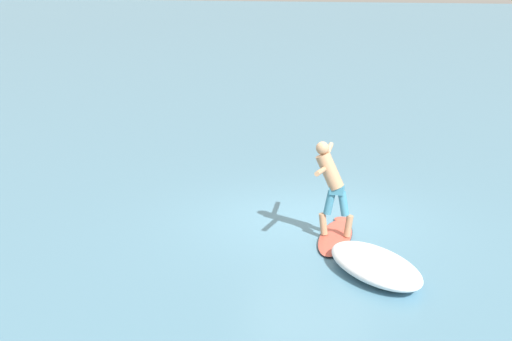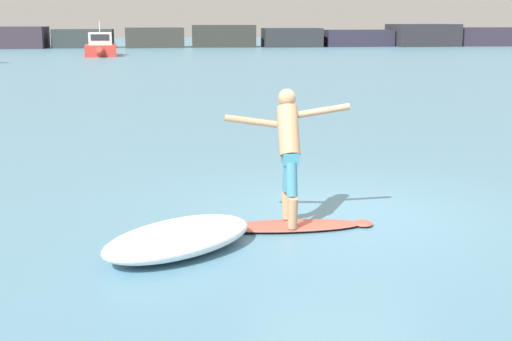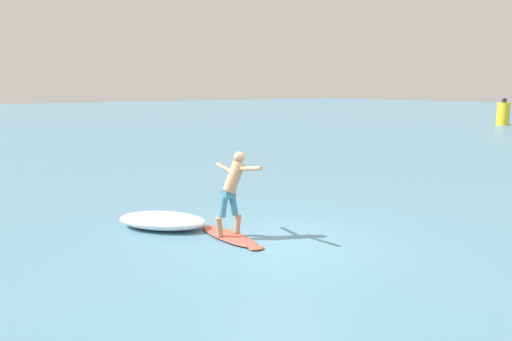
% 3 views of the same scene
% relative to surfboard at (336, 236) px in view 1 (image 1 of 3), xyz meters
% --- Properties ---
extents(ground_plane, '(200.00, 200.00, 0.00)m').
position_rel_surfboard_xyz_m(ground_plane, '(0.86, 0.65, -0.03)').
color(ground_plane, teal).
extents(surfboard, '(2.16, 0.61, 0.20)m').
position_rel_surfboard_xyz_m(surfboard, '(0.00, 0.00, 0.00)').
color(surfboard, '#D3513F').
rests_on(surfboard, ground).
extents(surfer, '(1.71, 0.74, 1.80)m').
position_rel_surfboard_xyz_m(surfer, '(-0.04, 0.12, 1.11)').
color(surfer, tan).
rests_on(surfer, surfboard).
extents(wave_foam_at_tail, '(2.32, 2.17, 0.36)m').
position_rel_surfboard_xyz_m(wave_foam_at_tail, '(-1.54, -0.85, 0.15)').
color(wave_foam_at_tail, white).
rests_on(wave_foam_at_tail, ground).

